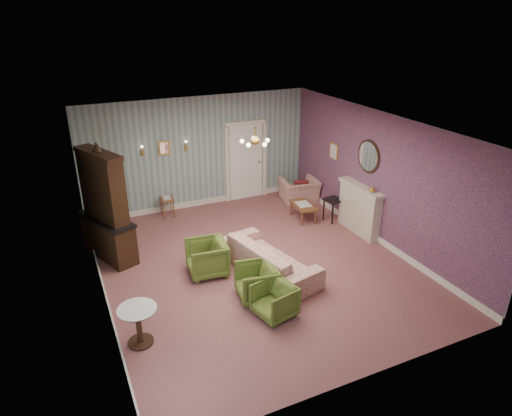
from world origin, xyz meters
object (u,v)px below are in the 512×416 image
side_table_black (333,210)px  sofa_chintz (270,253)px  olive_chair_a (275,299)px  olive_chair_b (257,280)px  fireplace (359,209)px  dresser (104,203)px  wingback_chair (300,187)px  pedestal_table (139,326)px  coffee_table (303,212)px  olive_chair_c (207,256)px

side_table_black → sofa_chintz: bearing=-148.6°
olive_chair_a → olive_chair_b: size_ratio=0.92×
olive_chair_b → fireplace: size_ratio=0.51×
dresser → fireplace: (5.51, -1.23, -0.66)m
wingback_chair → side_table_black: (0.13, -1.43, -0.13)m
olive_chair_a → fireplace: (3.26, 2.05, 0.25)m
fireplace → olive_chair_b: bearing=-156.6°
olive_chair_b → pedestal_table: bearing=-71.3°
fireplace → sofa_chintz: bearing=-164.3°
side_table_black → pedestal_table: 5.89m
dresser → wingback_chair: bearing=-11.3°
olive_chair_a → coffee_table: olive_chair_a is taller
fireplace → pedestal_table: (-5.51, -1.81, -0.25)m
sofa_chintz → coffee_table: bearing=-57.2°
wingback_chair → side_table_black: size_ratio=1.67×
wingback_chair → side_table_black: 1.44m
fireplace → pedestal_table: size_ratio=2.10×
olive_chair_c → coffee_table: olive_chair_c is taller
pedestal_table → dresser: bearing=90.0°
olive_chair_b → side_table_black: (3.10, 2.19, -0.06)m
olive_chair_a → side_table_black: 4.15m
wingback_chair → fireplace: size_ratio=0.69×
fireplace → side_table_black: 0.84m
sofa_chintz → dresser: dresser is taller
sofa_chintz → pedestal_table: sofa_chintz is taller
side_table_black → dresser: bearing=175.0°
olive_chair_c → olive_chair_a: bearing=24.9°
olive_chair_a → olive_chair_b: bearing=172.3°
sofa_chintz → side_table_black: (2.50, 1.53, -0.15)m
sofa_chintz → dresser: size_ratio=0.91×
olive_chair_b → coffee_table: 3.55m
coffee_table → side_table_black: (0.64, -0.36, 0.08)m
olive_chair_a → wingback_chair: (2.92, 4.25, 0.10)m
side_table_black → wingback_chair: bearing=95.1°
dresser → side_table_black: bearing=-26.9°
olive_chair_b → olive_chair_c: (-0.55, 1.16, 0.03)m
olive_chair_a → pedestal_table: 2.27m
olive_chair_a → olive_chair_c: 1.88m
olive_chair_a → wingback_chair: size_ratio=0.67×
olive_chair_b → side_table_black: olive_chair_b is taller
sofa_chintz → olive_chair_b: bearing=125.3°
olive_chair_b → coffee_table: olive_chair_b is taller
coffee_table → side_table_black: size_ratio=1.41×
coffee_table → olive_chair_a: bearing=-127.1°
olive_chair_a → fireplace: fireplace is taller
sofa_chintz → wingback_chair: sofa_chintz is taller
olive_chair_a → pedestal_table: pedestal_table is taller
olive_chair_a → dresser: (-2.25, 3.28, 0.91)m
dresser → sofa_chintz: bearing=-57.2°
pedestal_table → wingback_chair: bearing=37.7°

